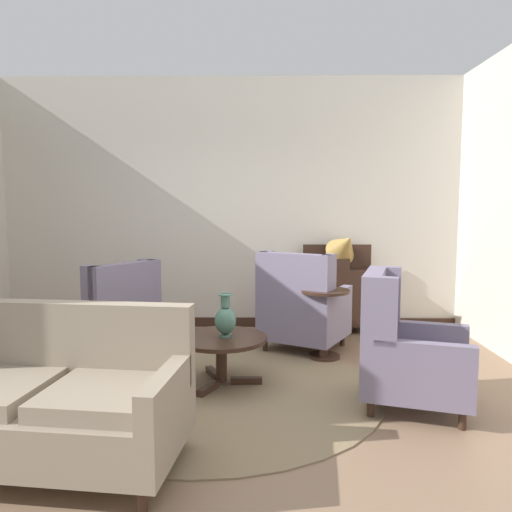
# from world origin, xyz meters

# --- Properties ---
(ground) EXTENTS (8.35, 8.35, 0.00)m
(ground) POSITION_xyz_m (0.00, 0.00, 0.00)
(ground) COLOR #896B51
(wall_back) EXTENTS (6.12, 0.08, 3.23)m
(wall_back) POSITION_xyz_m (0.00, 2.63, 1.61)
(wall_back) COLOR silver
(wall_back) RESTS_ON ground
(baseboard_back) EXTENTS (5.96, 0.03, 0.12)m
(baseboard_back) POSITION_xyz_m (0.00, 2.57, 0.06)
(baseboard_back) COLOR #382319
(baseboard_back) RESTS_ON ground
(area_rug) EXTENTS (2.90, 2.90, 0.01)m
(area_rug) POSITION_xyz_m (0.00, 0.30, 0.01)
(area_rug) COLOR #847051
(area_rug) RESTS_ON ground
(coffee_table) EXTENTS (0.81, 0.81, 0.44)m
(coffee_table) POSITION_xyz_m (0.06, 0.41, 0.36)
(coffee_table) COLOR #382319
(coffee_table) RESTS_ON ground
(porcelain_vase) EXTENTS (0.19, 0.19, 0.38)m
(porcelain_vase) POSITION_xyz_m (0.10, 0.41, 0.60)
(porcelain_vase) COLOR #4C7A66
(porcelain_vase) RESTS_ON coffee_table
(settee) EXTENTS (1.67, 1.01, 0.96)m
(settee) POSITION_xyz_m (-0.84, -0.97, 0.40)
(settee) COLOR gray
(settee) RESTS_ON ground
(armchair_far_left) EXTENTS (0.99, 0.94, 1.08)m
(armchair_far_left) POSITION_xyz_m (1.55, -0.04, 0.45)
(armchair_far_left) COLOR slate
(armchair_far_left) RESTS_ON ground
(armchair_foreground_right) EXTENTS (1.15, 1.15, 1.02)m
(armchair_foreground_right) POSITION_xyz_m (-1.16, 1.22, 0.43)
(armchair_foreground_right) COLOR slate
(armchair_foreground_right) RESTS_ON ground
(armchair_near_window) EXTENTS (1.10, 1.09, 1.10)m
(armchair_near_window) POSITION_xyz_m (0.85, 1.49, 0.46)
(armchair_near_window) COLOR slate
(armchair_near_window) RESTS_ON ground
(side_table) EXTENTS (0.51, 0.51, 0.73)m
(side_table) POSITION_xyz_m (1.07, 1.20, 0.44)
(side_table) COLOR #382319
(side_table) RESTS_ON ground
(sideboard) EXTENTS (0.87, 0.35, 1.10)m
(sideboard) POSITION_xyz_m (1.37, 2.33, 0.47)
(sideboard) COLOR #382319
(sideboard) RESTS_ON ground
(gramophone) EXTENTS (0.50, 0.58, 0.56)m
(gramophone) POSITION_xyz_m (1.42, 2.24, 1.08)
(gramophone) COLOR #382319
(gramophone) RESTS_ON sideboard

